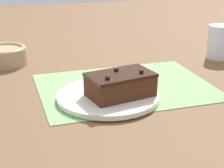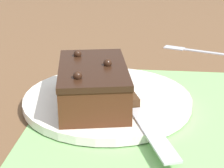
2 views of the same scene
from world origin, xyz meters
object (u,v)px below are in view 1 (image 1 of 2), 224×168
object	(u,v)px
chocolate_cake	(120,84)
small_bowl	(5,55)
serving_knife	(119,84)
drinking_glass	(219,42)
cake_plate	(108,96)

from	to	relation	value
chocolate_cake	small_bowl	distance (m)	0.47
serving_knife	drinking_glass	xyz separation A→B (m)	(-0.41, -0.19, 0.04)
serving_knife	small_bowl	world-z (taller)	small_bowl
chocolate_cake	small_bowl	world-z (taller)	chocolate_cake
cake_plate	chocolate_cake	bearing A→B (deg)	145.96
small_bowl	drinking_glass	bearing A→B (deg)	168.27
cake_plate	small_bowl	world-z (taller)	small_bowl
cake_plate	small_bowl	size ratio (longest dim) A/B	1.87
serving_knife	small_bowl	size ratio (longest dim) A/B	1.45
cake_plate	drinking_glass	distance (m)	0.51
cake_plate	serving_knife	xyz separation A→B (m)	(-0.04, -0.04, 0.01)
chocolate_cake	small_bowl	xyz separation A→B (m)	(0.26, -0.39, -0.01)
cake_plate	chocolate_cake	xyz separation A→B (m)	(-0.03, 0.02, 0.03)
drinking_glass	serving_knife	bearing A→B (deg)	24.63
serving_knife	small_bowl	distance (m)	0.43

